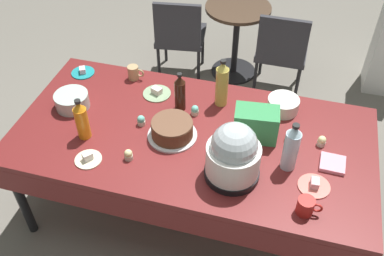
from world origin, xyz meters
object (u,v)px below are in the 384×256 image
Objects in this scene: potluck_table at (192,141)px; cupcake_cocoa at (141,121)px; cupcake_berry at (290,136)px; soda_bottle_cola at (180,93)px; dessert_plate_coral at (314,185)px; soda_bottle_ginger_ale at (222,84)px; cupcake_vanilla at (128,155)px; soda_bottle_water at (291,148)px; coffee_mug_red at (306,206)px; round_cafe_table at (237,28)px; cupcake_lemon at (195,110)px; soda_bottle_orange_juice at (82,120)px; maroon_chair_left at (180,34)px; coffee_mug_tan at (134,73)px; ceramic_snack_bowl at (283,105)px; maroon_chair_right at (282,49)px; slow_cooker at (233,155)px; frosted_layer_cake at (172,129)px; soda_carton at (256,124)px; dessert_plate_sage at (157,93)px; dessert_plate_cream at (88,158)px; cupcake_rose at (322,141)px; dessert_plate_teal at (83,72)px; glass_salad_bowl at (72,101)px.

cupcake_cocoa is (-0.33, -0.00, 0.09)m from potluck_table.
soda_bottle_cola reaches higher than cupcake_berry.
dessert_plate_coral is 0.87m from soda_bottle_ginger_ale.
soda_bottle_water is at bearing 11.88° from cupcake_vanilla.
round_cafe_table is at bearing 109.63° from coffee_mug_red.
soda_bottle_orange_juice is (-0.59, -0.37, 0.10)m from cupcake_lemon.
soda_bottle_ginger_ale is 2.58× the size of coffee_mug_red.
coffee_mug_tan is at bearing -90.39° from maroon_chair_left.
cupcake_berry is (0.07, -0.27, -0.01)m from ceramic_snack_bowl.
maroon_chair_right is (-0.18, 1.41, -0.29)m from cupcake_berry.
frosted_layer_cake is at bearing 152.93° from slow_cooker.
coffee_mug_red is (1.34, -0.21, -0.08)m from soda_bottle_orange_juice.
cupcake_cocoa is 0.30m from cupcake_vanilla.
cupcake_lemon is 0.21× the size of soda_bottle_water.
cupcake_berry is 0.22m from soda_carton.
dessert_plate_coral is 1.21m from dessert_plate_sage.
soda_carton is (0.27, -0.25, -0.06)m from soda_bottle_ginger_ale.
coffee_mug_tan is at bearing 154.32° from soda_bottle_water.
soda_carton is (0.37, 0.09, 0.16)m from potluck_table.
cupcake_cocoa is 1.79m from round_cafe_table.
dessert_plate_cream is at bearing -89.39° from maroon_chair_left.
coffee_mug_red is at bearing -33.77° from coffee_mug_tan.
dessert_plate_cream is (-1.27, -0.15, 0.00)m from dessert_plate_coral.
dessert_plate_cream is at bearing -88.05° from coffee_mug_tan.
cupcake_rose is at bearing 87.12° from dessert_plate_coral.
coffee_mug_red is (0.85, -0.62, -0.08)m from soda_bottle_cola.
soda_carton is (0.92, -0.35, 0.05)m from coffee_mug_tan.
maroon_chair_left is (-0.20, 1.20, -0.27)m from dessert_plate_sage.
round_cafe_table is (0.28, 1.43, -0.26)m from dessert_plate_sage.
dessert_plate_teal is 2.44× the size of cupcake_berry.
soda_bottle_ginger_ale is at bearing 72.71° from potluck_table.
frosted_layer_cake is 1.93× the size of dessert_plate_cream.
potluck_table is 1.75m from round_cafe_table.
coffee_mug_red is (1.64, -0.80, 0.04)m from dessert_plate_teal.
glass_salad_bowl is at bearing -151.01° from dessert_plate_sage.
soda_bottle_orange_juice is 0.63m from soda_bottle_cola.
slow_cooker is at bearing -4.24° from soda_bottle_orange_juice.
slow_cooker is at bearing -15.04° from glass_salad_bowl.
soda_carton is at bearing -173.83° from cupcake_berry.
glass_salad_bowl is at bearing -114.47° from round_cafe_table.
cupcake_berry reaches higher than dessert_plate_teal.
dessert_plate_sage is at bearing 155.37° from soda_carton.
soda_bottle_cola is at bearing -26.87° from dessert_plate_sage.
maroon_chair_left is (-0.24, 1.81, -0.29)m from cupcake_vanilla.
slow_cooker is at bearing -141.29° from cupcake_rose.
soda_bottle_water reaches higher than frosted_layer_cake.
cupcake_vanilla is at bearing -107.18° from soda_bottle_cola.
frosted_layer_cake is 0.75m from ceramic_snack_bowl.
dessert_plate_cream is 2.33× the size of cupcake_vanilla.
soda_bottle_water reaches higher than cupcake_berry.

